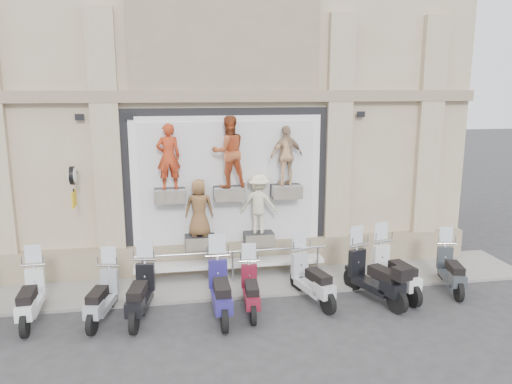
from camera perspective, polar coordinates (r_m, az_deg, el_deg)
ground at (r=11.55m, az=-1.34°, el=-14.23°), size 90.00×90.00×0.00m
sidewalk at (r=13.44m, az=-2.72°, el=-10.16°), size 16.00×2.20×0.08m
building at (r=17.34m, az=-5.07°, el=14.91°), size 14.00×8.60×12.00m
shop_vitrine at (r=13.36m, az=-2.89°, el=0.47°), size 5.60×0.92×4.30m
guard_rail at (r=13.19m, az=-2.68°, el=-8.61°), size 5.06×0.10×0.93m
clock_sign_bracket at (r=13.14m, az=-20.19°, el=1.16°), size 0.10×0.80×1.02m
scooter_b at (r=12.13m, az=-24.47°, el=-9.99°), size 0.66×1.96×1.58m
scooter_c at (r=11.68m, az=-17.27°, el=-10.44°), size 0.91×1.93×1.51m
scooter_d at (r=11.52m, az=-13.13°, el=-10.17°), size 0.89×2.08×1.64m
scooter_e at (r=11.33m, az=-4.09°, el=-10.04°), size 0.63×2.12×1.72m
scooter_f at (r=11.58m, az=-0.59°, el=-10.22°), size 0.67×1.83×1.46m
scooter_g at (r=12.10m, az=6.44°, el=-8.89°), size 1.05×2.06×1.61m
scooter_h at (r=12.39m, az=13.43°, el=-8.37°), size 1.30×2.20×1.72m
scooter_i at (r=12.89m, az=15.65°, el=-7.76°), size 0.94×2.15×1.69m
scooter_j at (r=13.65m, az=21.46°, el=-7.47°), size 0.96×1.92×1.50m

